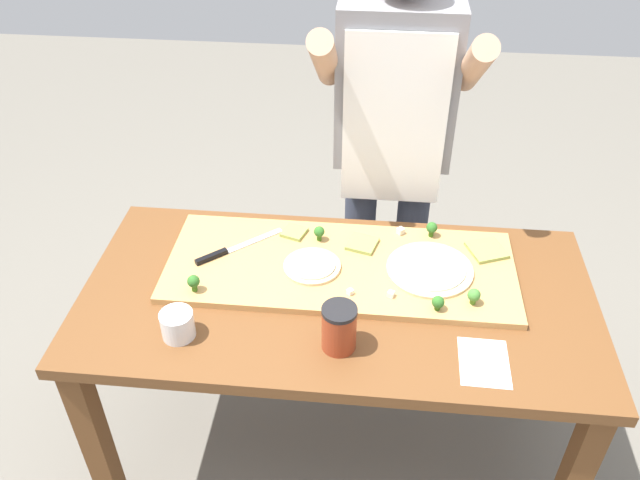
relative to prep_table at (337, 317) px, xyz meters
name	(u,v)px	position (x,y,z in m)	size (l,w,h in m)	color
ground_plane	(334,441)	(0.00, 0.00, -0.65)	(8.00, 8.00, 0.00)	#6B665B
prep_table	(337,317)	(0.00, 0.00, 0.00)	(1.56, 0.77, 0.75)	brown
cutting_board	(342,267)	(0.00, 0.11, 0.12)	(1.10, 0.44, 0.02)	tan
chefs_knife	(228,251)	(-0.37, 0.13, 0.13)	(0.25, 0.22, 0.02)	#B7BABF
pizza_whole_white_garlic	(430,269)	(0.28, 0.10, 0.13)	(0.27, 0.27, 0.02)	beige
pizza_whole_cheese_artichoke	(312,266)	(-0.09, 0.08, 0.13)	(0.18, 0.18, 0.02)	beige
pizza_slice_far_left	(362,244)	(0.06, 0.21, 0.13)	(0.09, 0.09, 0.01)	#899E4C
pizza_slice_far_right	(487,250)	(0.47, 0.22, 0.13)	(0.11, 0.11, 0.01)	#899E4C
pizza_slice_near_left	(294,232)	(-0.17, 0.25, 0.13)	(0.07, 0.07, 0.01)	#899E4C
broccoli_floret_back_right	(194,282)	(-0.43, -0.06, 0.16)	(0.04, 0.04, 0.06)	#366618
broccoli_floret_center_left	(474,295)	(0.40, -0.03, 0.16)	(0.04, 0.04, 0.05)	#487A23
broccoli_floret_back_mid	(319,232)	(-0.08, 0.23, 0.16)	(0.04, 0.04, 0.05)	#366618
broccoli_floret_front_left	(432,228)	(0.29, 0.29, 0.16)	(0.04, 0.04, 0.05)	#366618
broccoli_floret_front_right	(438,302)	(0.30, -0.07, 0.15)	(0.04, 0.04, 0.05)	#366618
cheese_crumble_a	(391,294)	(0.16, -0.03, 0.14)	(0.02, 0.02, 0.02)	white
cheese_crumble_b	(401,231)	(0.19, 0.29, 0.14)	(0.02, 0.02, 0.02)	silver
cheese_crumble_c	(350,292)	(0.04, -0.03, 0.13)	(0.02, 0.02, 0.02)	white
flour_cup	(178,326)	(-0.43, -0.22, 0.14)	(0.09, 0.09, 0.08)	white
sauce_jar	(339,328)	(0.02, -0.22, 0.17)	(0.10, 0.10, 0.14)	#99381E
recipe_note	(484,362)	(0.42, -0.24, 0.10)	(0.13, 0.17, 0.00)	white
cook_center	(393,134)	(0.15, 0.56, 0.35)	(0.54, 0.39, 1.67)	#333847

